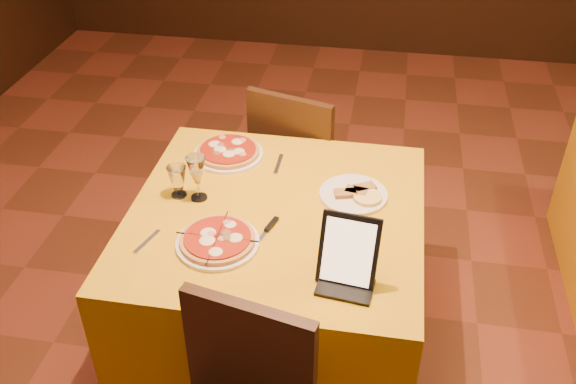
% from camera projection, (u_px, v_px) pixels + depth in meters
% --- Properties ---
extents(main_table, '(1.10, 1.10, 0.75)m').
position_uv_depth(main_table, '(277.00, 284.00, 2.63)').
color(main_table, gold).
rests_on(main_table, floor).
extents(chair_main_far, '(0.50, 0.50, 0.91)m').
position_uv_depth(chair_main_far, '(306.00, 163.00, 3.23)').
color(chair_main_far, black).
rests_on(chair_main_far, floor).
extents(pizza_near, '(0.30, 0.30, 0.03)m').
position_uv_depth(pizza_near, '(218.00, 241.00, 2.25)').
color(pizza_near, white).
rests_on(pizza_near, main_table).
extents(pizza_far, '(0.30, 0.30, 0.03)m').
position_uv_depth(pizza_far, '(228.00, 153.00, 2.72)').
color(pizza_far, white).
rests_on(pizza_far, main_table).
extents(cutlet_dish, '(0.27, 0.27, 0.03)m').
position_uv_depth(cutlet_dish, '(354.00, 193.00, 2.48)').
color(cutlet_dish, white).
rests_on(cutlet_dish, main_table).
extents(wine_glass, '(0.09, 0.09, 0.19)m').
position_uv_depth(wine_glass, '(197.00, 178.00, 2.43)').
color(wine_glass, '#FFE890').
rests_on(wine_glass, main_table).
extents(water_glass, '(0.09, 0.09, 0.13)m').
position_uv_depth(water_glass, '(178.00, 181.00, 2.46)').
color(water_glass, silver).
rests_on(water_glass, main_table).
extents(tablet, '(0.20, 0.12, 0.23)m').
position_uv_depth(tablet, '(349.00, 251.00, 2.05)').
color(tablet, black).
rests_on(tablet, main_table).
extents(knife, '(0.07, 0.19, 0.01)m').
position_uv_depth(knife, '(261.00, 239.00, 2.28)').
color(knife, silver).
rests_on(knife, main_table).
extents(fork_near, '(0.06, 0.14, 0.01)m').
position_uv_depth(fork_near, '(147.00, 241.00, 2.26)').
color(fork_near, silver).
rests_on(fork_near, main_table).
extents(fork_far, '(0.02, 0.15, 0.01)m').
position_uv_depth(fork_far, '(279.00, 164.00, 2.67)').
color(fork_far, silver).
rests_on(fork_far, main_table).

